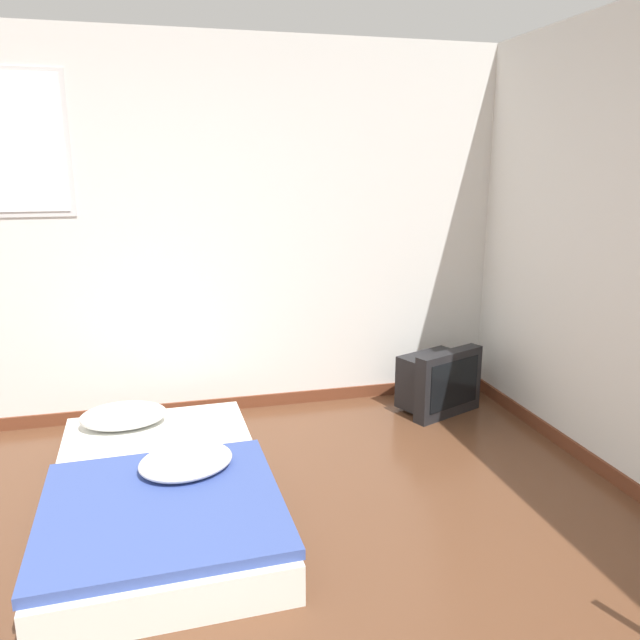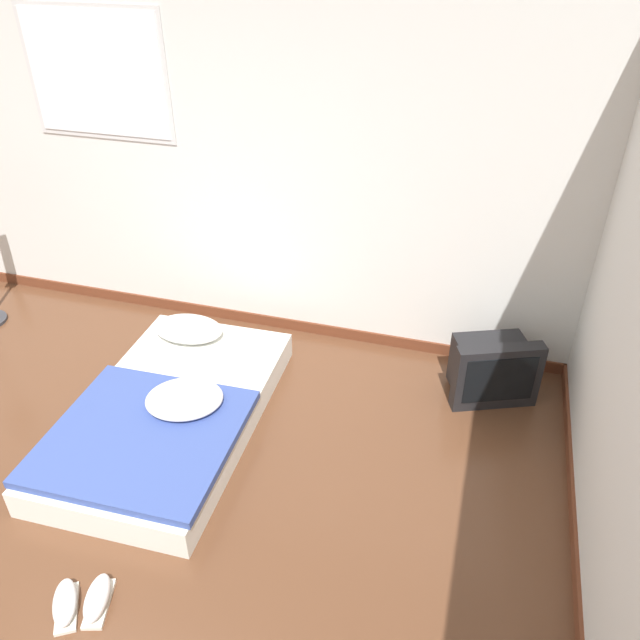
{
  "view_description": "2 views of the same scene",
  "coord_description": "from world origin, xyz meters",
  "views": [
    {
      "loc": [
        0.29,
        -1.68,
        1.77
      ],
      "look_at": [
        1.16,
        1.79,
        0.86
      ],
      "focal_mm": 35.0,
      "sensor_mm": 36.0,
      "label": 1
    },
    {
      "loc": [
        2.0,
        -1.3,
        2.82
      ],
      "look_at": [
        1.14,
        1.62,
        0.84
      ],
      "focal_mm": 35.0,
      "sensor_mm": 36.0,
      "label": 2
    }
  ],
  "objects": [
    {
      "name": "ground_plane",
      "position": [
        0.0,
        0.0,
        0.0
      ],
      "size": [
        20.0,
        20.0,
        0.0
      ],
      "primitive_type": "plane",
      "color": "brown"
    },
    {
      "name": "wall_back",
      "position": [
        -0.01,
        2.7,
        1.29
      ],
      "size": [
        7.8,
        0.08,
        2.6
      ],
      "color": "silver",
      "rests_on": "ground_plane"
    },
    {
      "name": "mattress_bed",
      "position": [
        0.2,
        1.37,
        0.13
      ],
      "size": [
        1.14,
        1.9,
        0.33
      ],
      "color": "silver",
      "rests_on": "ground_plane"
    },
    {
      "name": "crt_tv",
      "position": [
        2.17,
        2.27,
        0.23
      ],
      "size": [
        0.63,
        0.53,
        0.48
      ],
      "color": "black",
      "rests_on": "ground_plane"
    },
    {
      "name": "sneaker_pair",
      "position": [
        0.39,
        0.08,
        0.05
      ],
      "size": [
        0.34,
        0.34,
        0.1
      ],
      "color": "silver",
      "rests_on": "ground_plane"
    }
  ]
}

